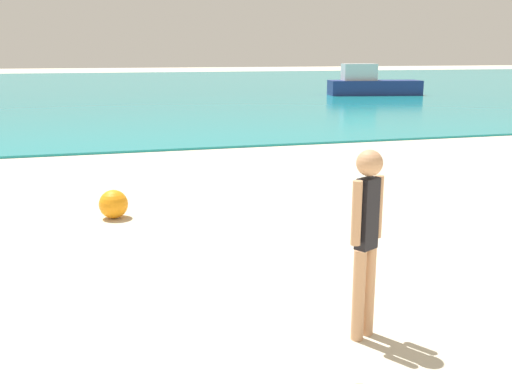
% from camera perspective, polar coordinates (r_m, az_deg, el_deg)
% --- Properties ---
extents(water, '(160.00, 60.00, 0.06)m').
position_cam_1_polar(water, '(44.48, -14.12, 10.00)').
color(water, teal).
rests_on(water, ground).
extents(person_standing, '(0.34, 0.22, 1.63)m').
position_cam_1_polar(person_standing, '(4.92, 10.73, -4.03)').
color(person_standing, tan).
rests_on(person_standing, ground).
extents(boat_near, '(5.34, 2.64, 1.74)m').
position_cam_1_polar(boat_near, '(34.14, 11.17, 10.29)').
color(boat_near, navy).
rests_on(boat_near, water).
extents(beach_ball, '(0.42, 0.42, 0.42)m').
position_cam_1_polar(beach_ball, '(8.85, -13.75, -1.16)').
color(beach_ball, orange).
rests_on(beach_ball, ground).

